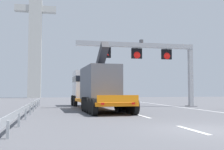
% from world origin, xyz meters
% --- Properties ---
extents(ground, '(112.00, 112.00, 0.00)m').
position_xyz_m(ground, '(0.00, 0.00, 0.00)').
color(ground, '#5B5B60').
extents(lane_markings, '(0.20, 63.19, 0.01)m').
position_xyz_m(lane_markings, '(-0.34, 24.30, 0.01)').
color(lane_markings, silver).
rests_on(lane_markings, ground).
extents(edge_line_right, '(0.20, 63.00, 0.01)m').
position_xyz_m(edge_line_right, '(6.20, 12.00, 0.01)').
color(edge_line_right, silver).
rests_on(edge_line_right, ground).
extents(overhead_lane_gantry, '(12.08, 0.90, 6.60)m').
position_xyz_m(overhead_lane_gantry, '(3.59, 15.26, 5.11)').
color(overhead_lane_gantry, '#9EA0A5').
rests_on(overhead_lane_gantry, ground).
extents(heavy_haul_truck_orange, '(3.50, 14.14, 5.30)m').
position_xyz_m(heavy_haul_truck_orange, '(-2.24, 14.43, 1.99)').
color(heavy_haul_truck_orange, orange).
rests_on(heavy_haul_truck_orange, ground).
extents(guardrail_left, '(0.13, 24.09, 0.76)m').
position_xyz_m(guardrail_left, '(-7.34, 10.04, 0.56)').
color(guardrail_left, '#999EA3').
rests_on(guardrail_left, ground).
extents(bridge_pylon_distant, '(9.00, 2.00, 32.13)m').
position_xyz_m(bridge_pylon_distant, '(-9.86, 52.51, 16.45)').
color(bridge_pylon_distant, '#B7B7B2').
rests_on(bridge_pylon_distant, ground).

